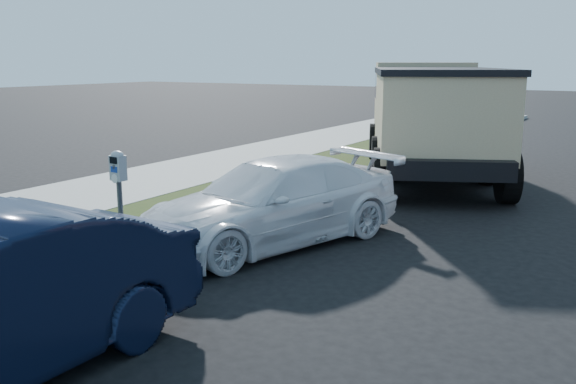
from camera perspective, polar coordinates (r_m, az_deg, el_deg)
The scene contains 5 objects.
ground at distance 7.88m, azimuth 5.08°, elevation -9.57°, with size 120.00×120.00×0.00m, color black.
streetside at distance 12.58m, azimuth -14.09°, elevation -1.27°, with size 6.12×50.00×0.15m.
parking_meter at distance 8.62m, azimuth -15.55°, elevation 0.88°, with size 0.22×0.16×1.58m.
white_wagon at distance 9.90m, azimuth -1.13°, elevation -0.87°, with size 1.90×4.66×1.35m, color white.
dump_truck at distance 15.97m, azimuth 13.20°, elevation 7.20°, with size 5.43×7.76×2.87m.
Camera 1 is at (3.15, -6.60, 2.91)m, focal length 38.00 mm.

